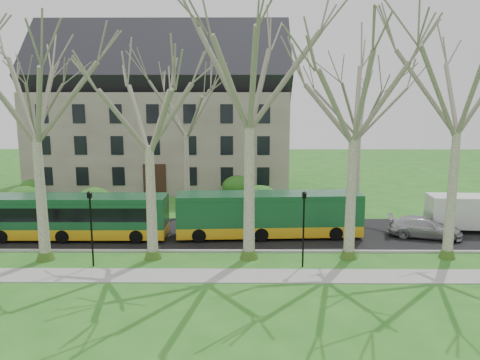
{
  "coord_description": "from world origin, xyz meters",
  "views": [
    {
      "loc": [
        2.63,
        -26.47,
        9.57
      ],
      "look_at": [
        2.39,
        3.0,
        4.32
      ],
      "focal_mm": 35.0,
      "sensor_mm": 36.0,
      "label": 1
    }
  ],
  "objects_px": {
    "bus_follow": "(269,214)",
    "bus_lead": "(77,216)",
    "van_a": "(471,213)",
    "sedan": "(424,227)"
  },
  "relations": [
    {
      "from": "bus_lead",
      "to": "van_a",
      "type": "xyz_separation_m",
      "value": [
        27.61,
        1.99,
        -0.23
      ]
    },
    {
      "from": "sedan",
      "to": "bus_lead",
      "type": "bearing_deg",
      "value": 106.56
    },
    {
      "from": "bus_follow",
      "to": "van_a",
      "type": "bearing_deg",
      "value": 2.26
    },
    {
      "from": "sedan",
      "to": "van_a",
      "type": "xyz_separation_m",
      "value": [
        3.87,
        1.58,
        0.58
      ]
    },
    {
      "from": "bus_lead",
      "to": "sedan",
      "type": "height_order",
      "value": "bus_lead"
    },
    {
      "from": "bus_follow",
      "to": "sedan",
      "type": "distance_m",
      "value": 10.71
    },
    {
      "from": "bus_follow",
      "to": "van_a",
      "type": "relative_size",
      "value": 2.13
    },
    {
      "from": "bus_follow",
      "to": "bus_lead",
      "type": "bearing_deg",
      "value": 179.01
    },
    {
      "from": "bus_lead",
      "to": "bus_follow",
      "type": "bearing_deg",
      "value": 2.02
    },
    {
      "from": "bus_lead",
      "to": "sedan",
      "type": "relative_size",
      "value": 2.51
    }
  ]
}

